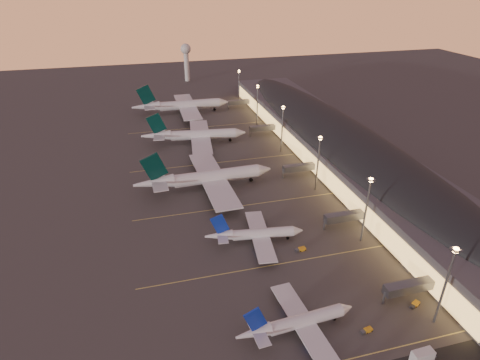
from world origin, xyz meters
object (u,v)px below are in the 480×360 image
(airliner_narrow_north, at_px, (255,234))
(baggage_tug_c, at_px, (301,249))
(airliner_narrow_south, at_px, (297,322))
(airliner_wide_near, at_px, (205,178))
(airliner_wide_far, at_px, (182,105))
(baggage_tug_a, at_px, (367,330))
(radar_tower, at_px, (186,56))
(airliner_wide_mid, at_px, (194,135))
(baggage_tug_b, at_px, (415,304))
(catering_truck_b, at_px, (423,356))

(airliner_narrow_north, xyz_separation_m, baggage_tug_c, (14.33, -9.31, -2.81))
(airliner_narrow_south, bearing_deg, airliner_wide_near, 91.64)
(airliner_wide_far, xyz_separation_m, baggage_tug_a, (23.25, -205.40, -5.07))
(radar_tower, bearing_deg, airliner_wide_far, -100.66)
(airliner_narrow_north, relative_size, airliner_wide_mid, 0.61)
(airliner_narrow_north, distance_m, baggage_tug_b, 56.25)
(airliner_wide_far, height_order, baggage_tug_c, airliner_wide_far)
(baggage_tug_a, height_order, catering_truck_b, catering_truck_b)
(airliner_wide_near, bearing_deg, airliner_narrow_north, -79.93)
(airliner_wide_mid, bearing_deg, airliner_wide_near, -87.10)
(airliner_wide_mid, bearing_deg, baggage_tug_a, -73.95)
(airliner_narrow_north, xyz_separation_m, radar_tower, (12.06, 250.67, 18.55))
(airliner_wide_far, distance_m, baggage_tug_c, 168.38)
(baggage_tug_a, bearing_deg, airliner_wide_near, 97.45)
(catering_truck_b, bearing_deg, airliner_wide_near, 107.23)
(baggage_tug_c, bearing_deg, airliner_wide_near, 108.89)
(airliner_narrow_north, relative_size, radar_tower, 1.11)
(radar_tower, height_order, baggage_tug_c, radar_tower)
(airliner_narrow_south, height_order, airliner_wide_far, airliner_wide_far)
(radar_tower, bearing_deg, airliner_narrow_south, -92.53)
(catering_truck_b, bearing_deg, airliner_narrow_south, 145.97)
(airliner_narrow_north, xyz_separation_m, airliner_wide_far, (-5.41, 157.84, 2.20))
(baggage_tug_a, bearing_deg, airliner_wide_mid, 90.00)
(radar_tower, bearing_deg, airliner_wide_near, -96.04)
(airliner_narrow_south, relative_size, baggage_tug_a, 9.94)
(airliner_wide_mid, distance_m, baggage_tug_b, 149.17)
(airliner_wide_near, bearing_deg, airliner_wide_far, 85.84)
(airliner_narrow_south, xyz_separation_m, baggage_tug_a, (18.70, -5.26, -2.76))
(baggage_tug_c, bearing_deg, airliner_wide_far, 91.89)
(airliner_narrow_south, bearing_deg, radar_tower, 83.37)
(airliner_narrow_south, bearing_deg, airliner_wide_far, 87.20)
(baggage_tug_b, bearing_deg, airliner_wide_mid, 81.35)
(airliner_narrow_north, distance_m, radar_tower, 251.64)
(airliner_wide_near, distance_m, baggage_tug_c, 59.81)
(airliner_narrow_south, distance_m, baggage_tug_b, 37.56)
(airliner_wide_mid, bearing_deg, baggage_tug_c, -72.64)
(airliner_wide_mid, bearing_deg, baggage_tug_b, -66.51)
(airliner_wide_near, relative_size, airliner_wide_far, 0.94)
(airliner_wide_far, relative_size, baggage_tug_a, 19.11)
(baggage_tug_a, distance_m, catering_truck_b, 14.82)
(airliner_wide_far, distance_m, radar_tower, 95.86)
(airliner_narrow_south, height_order, airliner_wide_mid, airliner_wide_mid)
(airliner_wide_near, xyz_separation_m, airliner_wide_far, (4.26, 112.57, 0.31))
(baggage_tug_b, bearing_deg, airliner_wide_near, 92.62)
(airliner_wide_mid, height_order, baggage_tug_b, airliner_wide_mid)
(airliner_wide_mid, distance_m, baggage_tug_a, 149.84)
(airliner_wide_near, xyz_separation_m, baggage_tug_c, (24.00, -54.57, -4.70))
(airliner_wide_mid, xyz_separation_m, radar_tower, (17.78, 150.32, 16.97))
(baggage_tug_c, height_order, catering_truck_b, catering_truck_b)
(airliner_wide_mid, height_order, baggage_tug_c, airliner_wide_mid)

